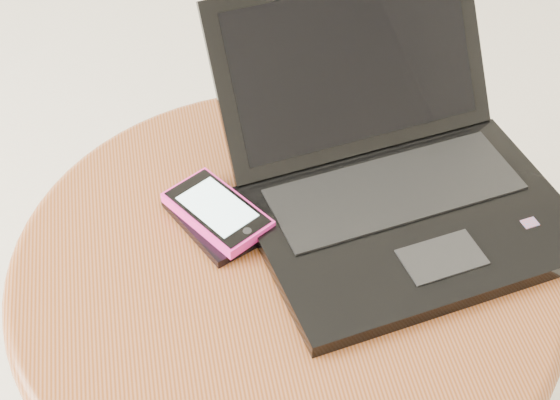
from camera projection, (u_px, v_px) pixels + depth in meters
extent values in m
cylinder|color=brown|center=(285.00, 380.00, 1.05)|extent=(0.09, 0.09, 0.41)
cylinder|color=brown|center=(286.00, 265.00, 0.89)|extent=(0.56, 0.56, 0.03)
torus|color=brown|center=(286.00, 265.00, 0.89)|extent=(0.59, 0.59, 0.03)
cube|color=black|center=(414.00, 224.00, 0.91)|extent=(0.37, 0.29, 0.02)
cube|color=black|center=(395.00, 189.00, 0.93)|extent=(0.29, 0.15, 0.00)
cube|color=black|center=(442.00, 257.00, 0.86)|extent=(0.09, 0.07, 0.00)
cube|color=red|center=(530.00, 223.00, 0.89)|extent=(0.02, 0.02, 0.00)
cube|color=black|center=(353.00, 65.00, 0.95)|extent=(0.34, 0.17, 0.18)
cube|color=black|center=(354.00, 65.00, 0.95)|extent=(0.30, 0.14, 0.15)
cube|color=black|center=(212.00, 221.00, 0.91)|extent=(0.10, 0.13, 0.01)
cube|color=#BD1E3E|center=(186.00, 190.00, 0.94)|extent=(0.06, 0.03, 0.00)
cube|color=#F12697|center=(217.00, 212.00, 0.91)|extent=(0.12, 0.13, 0.01)
cube|color=black|center=(217.00, 207.00, 0.90)|extent=(0.11, 0.13, 0.00)
cube|color=#C3EBF2|center=(217.00, 207.00, 0.90)|extent=(0.09, 0.10, 0.00)
cylinder|color=black|center=(247.00, 231.00, 0.88)|extent=(0.01, 0.01, 0.00)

